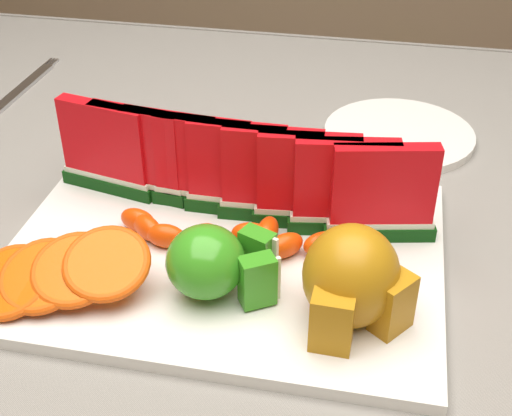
# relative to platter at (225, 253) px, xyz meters

# --- Properties ---
(table) EXTENTS (1.40, 0.90, 0.75)m
(table) POSITION_rel_platter_xyz_m (-0.05, 0.07, -0.11)
(table) COLOR #482C17
(table) RESTS_ON ground
(tablecloth) EXTENTS (1.53, 1.03, 0.20)m
(tablecloth) POSITION_rel_platter_xyz_m (-0.05, 0.07, -0.05)
(tablecloth) COLOR gray
(tablecloth) RESTS_ON table
(platter) EXTENTS (0.40, 0.30, 0.01)m
(platter) POSITION_rel_platter_xyz_m (0.00, 0.00, 0.00)
(platter) COLOR silver
(platter) RESTS_ON tablecloth
(apple_cluster) EXTENTS (0.10, 0.08, 0.06)m
(apple_cluster) POSITION_rel_platter_xyz_m (0.01, -0.06, 0.04)
(apple_cluster) COLOR #418D19
(apple_cluster) RESTS_ON platter
(pear_cluster) EXTENTS (0.10, 0.10, 0.09)m
(pear_cluster) POSITION_rel_platter_xyz_m (0.12, -0.07, 0.04)
(pear_cluster) COLOR #9C6108
(pear_cluster) RESTS_ON platter
(side_plate) EXTENTS (0.19, 0.19, 0.01)m
(side_plate) POSITION_rel_platter_xyz_m (0.15, 0.27, -0.00)
(side_plate) COLOR silver
(side_plate) RESTS_ON tablecloth
(fork) EXTENTS (0.02, 0.20, 0.00)m
(fork) POSITION_rel_platter_xyz_m (-0.36, 0.31, -0.00)
(fork) COLOR silver
(fork) RESTS_ON tablecloth
(watermelon_row) EXTENTS (0.39, 0.07, 0.10)m
(watermelon_row) POSITION_rel_platter_xyz_m (-0.00, 0.06, 0.05)
(watermelon_row) COLOR #0B3D0D
(watermelon_row) RESTS_ON platter
(orange_fan_front) EXTENTS (0.17, 0.11, 0.05)m
(orange_fan_front) POSITION_rel_platter_xyz_m (-0.12, -0.09, 0.03)
(orange_fan_front) COLOR #D93700
(orange_fan_front) RESTS_ON platter
(orange_fan_back) EXTENTS (0.32, 0.10, 0.04)m
(orange_fan_back) POSITION_rel_platter_xyz_m (0.01, 0.13, 0.03)
(orange_fan_back) COLOR #D93700
(orange_fan_back) RESTS_ON platter
(tangerine_segments) EXTENTS (0.22, 0.07, 0.02)m
(tangerine_segments) POSITION_rel_platter_xyz_m (-0.00, 0.00, 0.02)
(tangerine_segments) COLOR orange
(tangerine_segments) RESTS_ON platter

